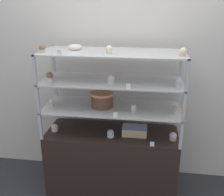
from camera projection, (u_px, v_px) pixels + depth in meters
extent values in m
plane|color=#2D2D33|center=(112.00, 187.00, 2.73)|extent=(20.00, 20.00, 0.00)
cube|color=silver|center=(117.00, 57.00, 2.63)|extent=(8.00, 0.05, 2.60)
cube|color=black|center=(112.00, 161.00, 2.62)|extent=(1.25, 0.47, 0.65)
cube|color=#B7B7BC|center=(57.00, 107.00, 2.75)|extent=(0.02, 0.02, 0.26)
cube|color=#B7B7BC|center=(176.00, 114.00, 2.59)|extent=(0.02, 0.02, 0.26)
cube|color=#B7B7BC|center=(41.00, 126.00, 2.33)|extent=(0.02, 0.02, 0.26)
cube|color=#B7B7BC|center=(181.00, 135.00, 2.17)|extent=(0.02, 0.02, 0.26)
cube|color=silver|center=(112.00, 108.00, 2.42)|extent=(1.25, 0.47, 0.01)
cube|color=#B7B7BC|center=(55.00, 84.00, 2.66)|extent=(0.02, 0.02, 0.26)
cube|color=#B7B7BC|center=(179.00, 89.00, 2.50)|extent=(0.02, 0.02, 0.26)
cube|color=#B7B7BC|center=(38.00, 99.00, 2.24)|extent=(0.02, 0.02, 0.26)
cube|color=#B7B7BC|center=(184.00, 107.00, 2.09)|extent=(0.02, 0.02, 0.26)
cube|color=silver|center=(112.00, 81.00, 2.33)|extent=(1.25, 0.47, 0.01)
cube|color=#B7B7BC|center=(53.00, 59.00, 2.57)|extent=(0.02, 0.02, 0.26)
cube|color=#B7B7BC|center=(181.00, 63.00, 2.41)|extent=(0.02, 0.02, 0.26)
cube|color=#B7B7BC|center=(35.00, 70.00, 2.15)|extent=(0.02, 0.02, 0.26)
cube|color=#B7B7BC|center=(187.00, 76.00, 2.00)|extent=(0.02, 0.02, 0.26)
cube|color=silver|center=(112.00, 52.00, 2.24)|extent=(1.25, 0.47, 0.01)
cylinder|color=brown|center=(102.00, 100.00, 2.42)|extent=(0.20, 0.20, 0.12)
cylinder|color=#E5996B|center=(102.00, 94.00, 2.39)|extent=(0.21, 0.21, 0.02)
cube|color=#DBBC84|center=(135.00, 131.00, 2.45)|extent=(0.23, 0.16, 0.06)
cube|color=silver|center=(135.00, 127.00, 2.44)|extent=(0.23, 0.16, 0.01)
cylinder|color=white|center=(55.00, 130.00, 2.52)|extent=(0.06, 0.06, 0.02)
sphere|color=#F4EAB2|center=(55.00, 127.00, 2.51)|extent=(0.06, 0.06, 0.06)
cylinder|color=white|center=(111.00, 136.00, 2.41)|extent=(0.06, 0.06, 0.02)
sphere|color=silver|center=(111.00, 133.00, 2.40)|extent=(0.06, 0.06, 0.06)
cylinder|color=#CCB28C|center=(173.00, 139.00, 2.36)|extent=(0.06, 0.06, 0.02)
sphere|color=silver|center=(173.00, 136.00, 2.35)|extent=(0.06, 0.06, 0.06)
cube|color=white|center=(152.00, 144.00, 2.25)|extent=(0.04, 0.00, 0.04)
cylinder|color=beige|center=(52.00, 104.00, 2.45)|extent=(0.05, 0.05, 0.03)
sphere|color=#F4EAB2|center=(52.00, 102.00, 2.44)|extent=(0.05, 0.05, 0.05)
cylinder|color=white|center=(133.00, 110.00, 2.32)|extent=(0.05, 0.05, 0.03)
sphere|color=#F4EAB2|center=(133.00, 107.00, 2.31)|extent=(0.05, 0.05, 0.05)
cylinder|color=beige|center=(175.00, 111.00, 2.29)|extent=(0.05, 0.05, 0.03)
sphere|color=#E5996B|center=(176.00, 109.00, 2.28)|extent=(0.05, 0.05, 0.05)
cube|color=white|center=(115.00, 115.00, 2.20)|extent=(0.04, 0.00, 0.04)
cylinder|color=white|center=(50.00, 79.00, 2.33)|extent=(0.06, 0.06, 0.03)
sphere|color=#8C5B42|center=(50.00, 76.00, 2.32)|extent=(0.07, 0.07, 0.07)
cylinder|color=white|center=(111.00, 82.00, 2.24)|extent=(0.06, 0.06, 0.03)
sphere|color=silver|center=(111.00, 79.00, 2.23)|extent=(0.07, 0.07, 0.07)
cylinder|color=beige|center=(178.00, 85.00, 2.16)|extent=(0.06, 0.06, 0.03)
sphere|color=silver|center=(178.00, 81.00, 2.15)|extent=(0.07, 0.07, 0.07)
cube|color=white|center=(128.00, 86.00, 2.10)|extent=(0.04, 0.00, 0.04)
cylinder|color=#CCB28C|center=(42.00, 51.00, 2.20)|extent=(0.05, 0.05, 0.03)
sphere|color=#8C5B42|center=(42.00, 47.00, 2.19)|extent=(0.05, 0.05, 0.05)
cylinder|color=beige|center=(109.00, 52.00, 2.14)|extent=(0.05, 0.05, 0.03)
sphere|color=#F4EAB2|center=(109.00, 49.00, 2.13)|extent=(0.05, 0.05, 0.05)
cylinder|color=#CCB28C|center=(183.00, 54.00, 2.05)|extent=(0.05, 0.05, 0.03)
sphere|color=#F4EAB2|center=(183.00, 51.00, 2.04)|extent=(0.05, 0.05, 0.05)
cube|color=white|center=(60.00, 53.00, 2.08)|extent=(0.04, 0.00, 0.04)
torus|color=#EFE5CC|center=(75.00, 47.00, 2.33)|extent=(0.12, 0.12, 0.04)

